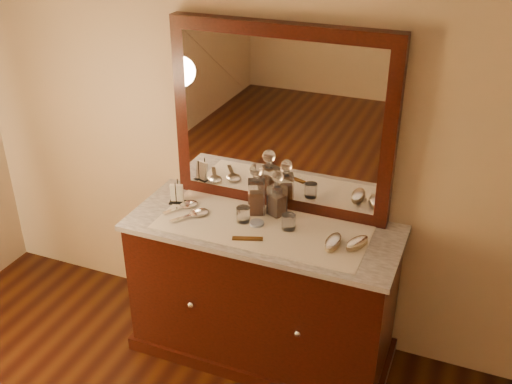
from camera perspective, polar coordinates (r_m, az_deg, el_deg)
dresser_cabinet at (r=3.38m, az=0.65°, el=-9.64°), size 1.40×0.55×0.82m
dresser_plinth at (r=3.61m, az=0.62°, el=-14.29°), size 1.46×0.59×0.08m
knob_left at (r=3.25m, az=-6.24°, el=-10.64°), size 0.04×0.04×0.04m
knob_right at (r=3.07m, az=4.00°, el=-13.32°), size 0.04×0.04×0.04m
marble_top at (r=3.14m, az=0.69°, el=-3.48°), size 1.44×0.59×0.03m
mirror_frame at (r=3.11m, az=2.41°, el=6.84°), size 1.20×0.08×1.00m
mirror_glass at (r=3.08m, az=2.19°, el=6.63°), size 1.06×0.01×0.86m
lace_runner at (r=3.11m, az=0.56°, el=-3.39°), size 1.10×0.45×0.00m
pin_dish at (r=3.13m, az=0.06°, el=-2.99°), size 0.10×0.10×0.01m
comb at (r=3.01m, az=-0.81°, el=-4.46°), size 0.16×0.08×0.01m
napkin_rack at (r=3.35m, az=-7.54°, el=-0.20°), size 0.10×0.08×0.13m
decanter_left at (r=3.19m, az=0.04°, el=-0.19°), size 0.12×0.12×0.29m
decanter_right at (r=3.18m, az=2.02°, el=-0.56°), size 0.10×0.10×0.26m
brush_near at (r=2.97m, az=7.36°, el=-4.79°), size 0.07×0.16×0.04m
brush_far at (r=2.98m, az=9.61°, el=-4.84°), size 0.12×0.17×0.04m
hand_mirror_outer at (r=3.31m, az=-6.69°, el=-1.27°), size 0.15×0.21×0.02m
hand_mirror_inner at (r=3.23m, az=-5.75°, el=-2.07°), size 0.17×0.22×0.02m
tumblers at (r=3.11m, az=0.93°, el=-2.51°), size 0.32×0.09×0.08m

